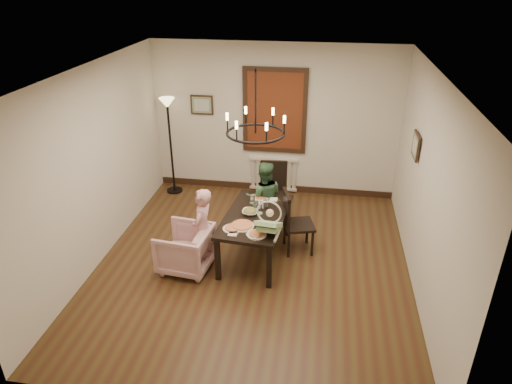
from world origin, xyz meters
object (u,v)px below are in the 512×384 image
(seated_man, at_px, (264,204))
(dining_table, at_px, (256,220))
(armchair, at_px, (185,249))
(chair_right, at_px, (299,221))
(baby_bouncer, at_px, (269,223))
(drinking_glass, at_px, (256,206))
(chair_far, at_px, (273,193))
(elderly_woman, at_px, (203,235))
(floor_lamp, at_px, (171,148))

(seated_man, bearing_deg, dining_table, 76.94)
(dining_table, distance_m, armchair, 1.09)
(dining_table, relative_size, armchair, 2.19)
(chair_right, distance_m, baby_bouncer, 0.90)
(dining_table, relative_size, drinking_glass, 10.11)
(chair_far, bearing_deg, chair_right, -64.74)
(chair_far, height_order, chair_right, chair_far)
(drinking_glass, bearing_deg, chair_right, 12.24)
(chair_right, bearing_deg, elderly_woman, 99.47)
(chair_far, relative_size, seated_man, 1.00)
(chair_far, height_order, drinking_glass, chair_far)
(chair_far, relative_size, baby_bouncer, 2.09)
(seated_man, bearing_deg, armchair, 39.03)
(seated_man, xyz_separation_m, drinking_glass, (-0.04, -0.57, 0.27))
(armchair, bearing_deg, seated_man, 146.35)
(dining_table, xyz_separation_m, seated_man, (0.03, 0.69, -0.11))
(chair_right, xyz_separation_m, armchair, (-1.56, -0.72, -0.17))
(elderly_woman, bearing_deg, baby_bouncer, 89.29)
(elderly_woman, bearing_deg, armchair, -59.42)
(dining_table, xyz_separation_m, armchair, (-0.94, -0.47, -0.30))
(dining_table, relative_size, floor_lamp, 0.88)
(floor_lamp, bearing_deg, armchair, -68.11)
(elderly_woman, relative_size, baby_bouncer, 2.07)
(dining_table, bearing_deg, chair_far, 88.89)
(elderly_woman, bearing_deg, chair_right, 121.07)
(armchair, relative_size, elderly_woman, 0.71)
(elderly_woman, distance_m, baby_bouncer, 1.02)
(floor_lamp, bearing_deg, drinking_glass, -43.75)
(dining_table, bearing_deg, chair_right, 27.74)
(armchair, height_order, floor_lamp, floor_lamp)
(chair_far, bearing_deg, dining_table, -101.30)
(armchair, xyz_separation_m, baby_bouncer, (1.19, -0.00, 0.54))
(drinking_glass, xyz_separation_m, floor_lamp, (-1.89, 1.81, 0.12))
(chair_right, bearing_deg, seated_man, 38.80)
(dining_table, distance_m, chair_far, 1.12)
(dining_table, height_order, baby_bouncer, baby_bouncer)
(elderly_woman, height_order, drinking_glass, elderly_woman)
(chair_right, relative_size, drinking_glass, 6.41)
(dining_table, height_order, chair_far, chair_far)
(armchair, xyz_separation_m, drinking_glass, (0.93, 0.59, 0.46))
(dining_table, relative_size, chair_right, 1.58)
(dining_table, distance_m, baby_bouncer, 0.59)
(floor_lamp, bearing_deg, chair_far, -21.94)
(seated_man, bearing_deg, elderly_woman, 44.17)
(chair_far, distance_m, elderly_woman, 1.68)
(chair_right, bearing_deg, chair_far, 14.82)
(seated_man, distance_m, floor_lamp, 2.33)
(drinking_glass, bearing_deg, chair_far, 82.04)
(chair_far, height_order, floor_lamp, floor_lamp)
(dining_table, height_order, floor_lamp, floor_lamp)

